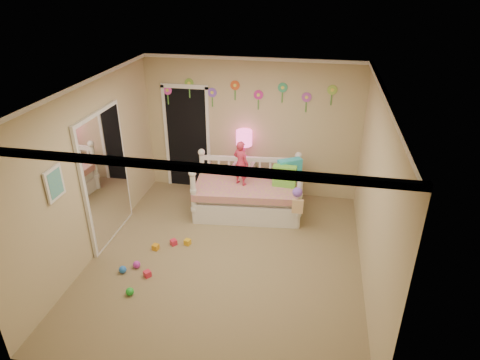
% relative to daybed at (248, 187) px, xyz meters
% --- Properties ---
extents(floor, '(4.00, 4.50, 0.01)m').
position_rel_daybed_xyz_m(floor, '(-0.08, -1.41, -0.51)').
color(floor, '#7F684C').
rests_on(floor, ground).
extents(ceiling, '(4.00, 4.50, 0.01)m').
position_rel_daybed_xyz_m(ceiling, '(-0.08, -1.41, 2.09)').
color(ceiling, white).
rests_on(ceiling, floor).
extents(back_wall, '(4.00, 0.01, 2.60)m').
position_rel_daybed_xyz_m(back_wall, '(-0.08, 0.84, 0.79)').
color(back_wall, tan).
rests_on(back_wall, floor).
extents(left_wall, '(0.01, 4.50, 2.60)m').
position_rel_daybed_xyz_m(left_wall, '(-2.08, -1.41, 0.79)').
color(left_wall, tan).
rests_on(left_wall, floor).
extents(right_wall, '(0.01, 4.50, 2.60)m').
position_rel_daybed_xyz_m(right_wall, '(1.92, -1.41, 0.79)').
color(right_wall, tan).
rests_on(right_wall, floor).
extents(crown_molding, '(4.00, 4.50, 0.06)m').
position_rel_daybed_xyz_m(crown_molding, '(-0.08, -1.41, 2.06)').
color(crown_molding, white).
rests_on(crown_molding, ceiling).
extents(daybed, '(1.96, 1.18, 1.01)m').
position_rel_daybed_xyz_m(daybed, '(0.00, 0.00, 0.00)').
color(daybed, white).
rests_on(daybed, floor).
extents(pillow_turquoise, '(0.44, 0.34, 0.42)m').
position_rel_daybed_xyz_m(pillow_turquoise, '(0.70, 0.25, 0.27)').
color(pillow_turquoise, '#28BCC9').
rests_on(pillow_turquoise, daybed).
extents(pillow_lime, '(0.41, 0.17, 0.38)m').
position_rel_daybed_xyz_m(pillow_lime, '(0.63, 0.05, 0.25)').
color(pillow_lime, '#70D340').
rests_on(pillow_lime, daybed).
extents(child, '(0.34, 0.29, 0.80)m').
position_rel_daybed_xyz_m(child, '(-0.12, -0.01, 0.46)').
color(child, '#CD2E4C').
rests_on(child, daybed).
extents(nightstand, '(0.41, 0.33, 0.66)m').
position_rel_daybed_xyz_m(nightstand, '(-0.18, 0.66, -0.18)').
color(nightstand, white).
rests_on(nightstand, floor).
extents(table_lamp, '(0.30, 0.30, 0.65)m').
position_rel_daybed_xyz_m(table_lamp, '(-0.18, 0.66, 0.58)').
color(table_lamp, '#E71E92').
rests_on(table_lamp, nightstand).
extents(closet_doorway, '(0.90, 0.04, 2.07)m').
position_rel_daybed_xyz_m(closet_doorway, '(-1.33, 0.82, 0.53)').
color(closet_doorway, black).
rests_on(closet_doorway, back_wall).
extents(flower_decals, '(3.40, 0.02, 0.50)m').
position_rel_daybed_xyz_m(flower_decals, '(-0.17, 0.82, 1.43)').
color(flower_decals, '#B2668C').
rests_on(flower_decals, back_wall).
extents(mirror_closet, '(0.07, 1.30, 2.10)m').
position_rel_daybed_xyz_m(mirror_closet, '(-2.04, -1.11, 0.54)').
color(mirror_closet, white).
rests_on(mirror_closet, left_wall).
extents(wall_picture, '(0.05, 0.34, 0.42)m').
position_rel_daybed_xyz_m(wall_picture, '(-2.05, -2.31, 1.04)').
color(wall_picture, white).
rests_on(wall_picture, left_wall).
extents(hanging_bag, '(0.20, 0.16, 0.36)m').
position_rel_daybed_xyz_m(hanging_bag, '(0.89, -0.54, 0.11)').
color(hanging_bag, beige).
rests_on(hanging_bag, daybed).
extents(toy_scatter, '(1.16, 1.48, 0.11)m').
position_rel_daybed_xyz_m(toy_scatter, '(-1.11, -1.81, -0.45)').
color(toy_scatter, '#996666').
rests_on(toy_scatter, floor).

